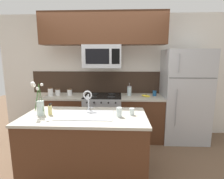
# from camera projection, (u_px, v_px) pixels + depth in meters

# --- Properties ---
(ground_plane) EXTENTS (10.00, 10.00, 0.00)m
(ground_plane) POSITION_uv_depth(u_px,v_px,m) (98.00, 161.00, 2.89)
(ground_plane) COLOR brown
(rear_partition) EXTENTS (5.20, 0.10, 2.60)m
(rear_partition) POSITION_uv_depth(u_px,v_px,m) (118.00, 75.00, 3.90)
(rear_partition) COLOR silver
(rear_partition) RESTS_ON ground
(splash_band) EXTENTS (3.21, 0.01, 0.48)m
(splash_band) POSITION_uv_depth(u_px,v_px,m) (104.00, 82.00, 3.89)
(splash_band) COLOR #332319
(splash_band) RESTS_ON rear_partition
(back_counter_left) EXTENTS (0.83, 0.65, 0.91)m
(back_counter_left) POSITION_uv_depth(u_px,v_px,m) (67.00, 116.00, 3.73)
(back_counter_left) COLOR #4C2B19
(back_counter_left) RESTS_ON ground
(back_counter_right) EXTENTS (0.87, 0.65, 0.91)m
(back_counter_right) POSITION_uv_depth(u_px,v_px,m) (141.00, 117.00, 3.66)
(back_counter_right) COLOR #4C2B19
(back_counter_right) RESTS_ON ground
(stove_range) EXTENTS (0.76, 0.64, 0.93)m
(stove_range) POSITION_uv_depth(u_px,v_px,m) (103.00, 117.00, 3.69)
(stove_range) COLOR #A8AAAF
(stove_range) RESTS_ON ground
(microwave) EXTENTS (0.74, 0.40, 0.44)m
(microwave) POSITION_uv_depth(u_px,v_px,m) (102.00, 56.00, 3.45)
(microwave) COLOR #A8AAAF
(upper_cabinet_band) EXTENTS (2.40, 0.34, 0.60)m
(upper_cabinet_band) POSITION_uv_depth(u_px,v_px,m) (103.00, 29.00, 3.33)
(upper_cabinet_band) COLOR #4C2B19
(refrigerator) EXTENTS (0.88, 0.74, 1.85)m
(refrigerator) POSITION_uv_depth(u_px,v_px,m) (184.00, 96.00, 3.55)
(refrigerator) COLOR #A8AAAF
(refrigerator) RESTS_ON ground
(storage_jar_tall) EXTENTS (0.10, 0.10, 0.17)m
(storage_jar_tall) POSITION_uv_depth(u_px,v_px,m) (50.00, 92.00, 3.61)
(storage_jar_tall) COLOR silver
(storage_jar_tall) RESTS_ON back_counter_left
(storage_jar_medium) EXTENTS (0.10, 0.10, 0.13)m
(storage_jar_medium) POSITION_uv_depth(u_px,v_px,m) (58.00, 92.00, 3.67)
(storage_jar_medium) COLOR silver
(storage_jar_medium) RESTS_ON back_counter_left
(storage_jar_short) EXTENTS (0.10, 0.10, 0.14)m
(storage_jar_short) POSITION_uv_depth(u_px,v_px,m) (70.00, 92.00, 3.65)
(storage_jar_short) COLOR silver
(storage_jar_short) RESTS_ON back_counter_left
(banana_bunch) EXTENTS (0.19, 0.12, 0.08)m
(banana_bunch) POSITION_uv_depth(u_px,v_px,m) (146.00, 96.00, 3.51)
(banana_bunch) COLOR yellow
(banana_bunch) RESTS_ON back_counter_right
(french_press) EXTENTS (0.09, 0.09, 0.27)m
(french_press) POSITION_uv_depth(u_px,v_px,m) (129.00, 91.00, 3.63)
(french_press) COLOR silver
(french_press) RESTS_ON back_counter_right
(coffee_tin) EXTENTS (0.08, 0.08, 0.11)m
(coffee_tin) POSITION_uv_depth(u_px,v_px,m) (155.00, 93.00, 3.60)
(coffee_tin) COLOR #1E5184
(coffee_tin) RESTS_ON back_counter_right
(island_counter) EXTENTS (1.68, 0.83, 0.91)m
(island_counter) POSITION_uv_depth(u_px,v_px,m) (86.00, 146.00, 2.47)
(island_counter) COLOR #4C2B19
(island_counter) RESTS_ON ground
(kitchen_sink) EXTENTS (0.76, 0.44, 0.16)m
(kitchen_sink) POSITION_uv_depth(u_px,v_px,m) (85.00, 120.00, 2.40)
(kitchen_sink) COLOR #ADAFB5
(kitchen_sink) RESTS_ON island_counter
(sink_faucet) EXTENTS (0.14, 0.14, 0.31)m
(sink_faucet) POSITION_uv_depth(u_px,v_px,m) (88.00, 98.00, 2.57)
(sink_faucet) COLOR #B7BABF
(sink_faucet) RESTS_ON island_counter
(dish_soap_bottle) EXTENTS (0.06, 0.05, 0.16)m
(dish_soap_bottle) POSITION_uv_depth(u_px,v_px,m) (50.00, 110.00, 2.39)
(dish_soap_bottle) COLOR #DBCC75
(dish_soap_bottle) RESTS_ON island_counter
(drinking_glass) EXTENTS (0.07, 0.07, 0.13)m
(drinking_glass) POSITION_uv_depth(u_px,v_px,m) (119.00, 112.00, 2.32)
(drinking_glass) COLOR silver
(drinking_glass) RESTS_ON island_counter
(spare_glass) EXTENTS (0.07, 0.07, 0.09)m
(spare_glass) POSITION_uv_depth(u_px,v_px,m) (132.00, 112.00, 2.40)
(spare_glass) COLOR silver
(spare_glass) RESTS_ON island_counter
(flower_vase) EXTENTS (0.18, 0.12, 0.47)m
(flower_vase) POSITION_uv_depth(u_px,v_px,m) (40.00, 105.00, 2.37)
(flower_vase) COLOR silver
(flower_vase) RESTS_ON island_counter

